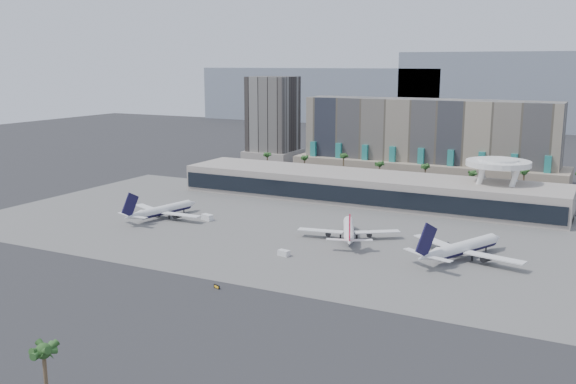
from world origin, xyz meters
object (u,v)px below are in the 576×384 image
at_px(airliner_right, 462,248).
at_px(airliner_centre, 349,230).
at_px(airliner_left, 163,210).
at_px(service_vehicle_b, 284,253).
at_px(taxiway_sign, 217,287).
at_px(service_vehicle_a, 207,217).

bearing_deg(airliner_right, airliner_centre, -162.71).
bearing_deg(airliner_left, service_vehicle_b, -8.42).
bearing_deg(taxiway_sign, airliner_left, 156.69).
height_order(airliner_centre, service_vehicle_b, airliner_centre).
distance_m(airliner_right, taxiway_sign, 78.77).
bearing_deg(airliner_right, taxiway_sign, -108.22).
bearing_deg(service_vehicle_b, service_vehicle_a, 160.07).
xyz_separation_m(airliner_centre, service_vehicle_a, (-59.36, 0.44, -2.06)).
xyz_separation_m(airliner_centre, service_vehicle_b, (-11.01, -27.89, -2.27)).
bearing_deg(airliner_left, service_vehicle_a, 27.14).
height_order(airliner_centre, service_vehicle_a, airliner_centre).
bearing_deg(taxiway_sign, service_vehicle_a, 145.13).
distance_m(airliner_centre, airliner_right, 40.58).
distance_m(service_vehicle_a, service_vehicle_b, 56.04).
bearing_deg(service_vehicle_a, taxiway_sign, -38.01).
height_order(airliner_centre, taxiway_sign, airliner_centre).
relative_size(airliner_left, airliner_right, 0.95).
distance_m(airliner_left, taxiway_sign, 86.09).
xyz_separation_m(service_vehicle_a, service_vehicle_b, (48.35, -28.32, -0.20)).
relative_size(airliner_left, service_vehicle_a, 7.84).
distance_m(service_vehicle_a, taxiway_sign, 78.12).
xyz_separation_m(airliner_centre, taxiway_sign, (-13.55, -62.83, -2.71)).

